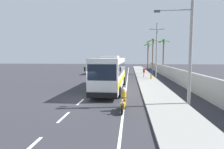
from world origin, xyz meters
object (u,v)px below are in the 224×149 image
coach_bus_far_lane (105,64)px  pedestrian_near_kerb (144,72)px  utility_pole_mid (157,49)px  pedestrian_midwalk (151,73)px  motorcycle_beside_bus (124,102)px  palm_second (148,52)px  utility_pole_nearest (190,35)px  palm_third (163,50)px  coach_bus_foreground (111,72)px  palm_nearest (153,48)px

coach_bus_far_lane → pedestrian_near_kerb: bearing=-49.6°
coach_bus_far_lane → utility_pole_mid: (10.28, -9.01, 3.02)m
pedestrian_near_kerb → pedestrian_midwalk: size_ratio=0.97×
motorcycle_beside_bus → pedestrian_midwalk: pedestrian_midwalk is taller
pedestrian_midwalk → palm_second: 22.81m
pedestrian_near_kerb → motorcycle_beside_bus: bearing=96.5°
utility_pole_mid → motorcycle_beside_bus: bearing=-103.6°
utility_pole_nearest → palm_third: (2.56, 25.21, -0.11)m
coach_bus_far_lane → pedestrian_near_kerb: coach_bus_far_lane is taller
coach_bus_foreground → pedestrian_midwalk: (5.58, 9.53, -0.92)m
coach_bus_foreground → motorcycle_beside_bus: (1.72, -8.26, -1.33)m
coach_bus_foreground → pedestrian_near_kerb: (4.59, 11.89, -0.95)m
coach_bus_foreground → coach_bus_far_lane: size_ratio=1.08×
coach_bus_far_lane → utility_pole_mid: bearing=-41.3°
palm_nearest → palm_second: palm_nearest is taller
pedestrian_near_kerb → palm_second: (2.55, 20.05, 3.98)m
utility_pole_mid → palm_second: 19.51m
pedestrian_near_kerb → coach_bus_far_lane: bearing=-35.0°
utility_pole_nearest → palm_second: (0.62, 38.08, -0.27)m
utility_pole_nearest → palm_third: bearing=84.2°
pedestrian_near_kerb → utility_pole_mid: utility_pole_mid is taller
pedestrian_near_kerb → palm_nearest: bearing=-90.6°
pedestrian_midwalk → palm_third: 10.96m
palm_nearest → palm_second: size_ratio=1.01×
coach_bus_far_lane → palm_second: bearing=44.5°
utility_pole_mid → palm_second: utility_pole_mid is taller
coach_bus_far_lane → palm_third: palm_third is taller
motorcycle_beside_bus → palm_second: size_ratio=0.25×
coach_bus_far_lane → pedestrian_midwalk: coach_bus_far_lane is taller
coach_bus_far_lane → pedestrian_midwalk: size_ratio=6.32×
coach_bus_far_lane → utility_pole_nearest: utility_pole_nearest is taller
motorcycle_beside_bus → palm_nearest: size_ratio=0.25×
utility_pole_mid → palm_second: (0.41, 19.50, 0.01)m
utility_pole_nearest → palm_second: utility_pole_nearest is taller
coach_bus_far_lane → motorcycle_beside_bus: (5.26, -29.70, -1.34)m
palm_nearest → palm_third: size_ratio=1.05×
pedestrian_near_kerb → utility_pole_nearest: bearing=110.7°
coach_bus_foreground → palm_second: bearing=77.4°
coach_bus_foreground → utility_pole_nearest: bearing=-43.3°
coach_bus_foreground → motorcycle_beside_bus: bearing=-78.2°
pedestrian_near_kerb → pedestrian_midwalk: bearing=127.4°
palm_second → utility_pole_nearest: bearing=-90.9°
pedestrian_midwalk → palm_nearest: bearing=-69.9°
motorcycle_beside_bus → coach_bus_foreground: bearing=101.8°
pedestrian_near_kerb → utility_pole_mid: bearing=-151.2°
utility_pole_mid → utility_pole_nearest: bearing=-90.6°
motorcycle_beside_bus → pedestrian_near_kerb: size_ratio=1.15×
palm_second → motorcycle_beside_bus: bearing=-97.7°
pedestrian_near_kerb → utility_pole_mid: (2.14, 0.54, 3.97)m
coach_bus_far_lane → palm_second: 15.28m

